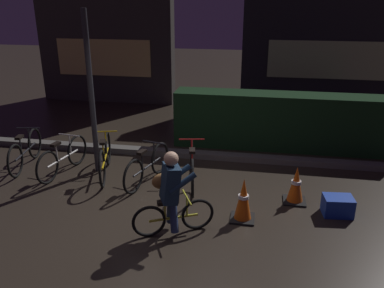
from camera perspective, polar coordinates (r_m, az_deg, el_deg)
The scene contains 15 objects.
ground_plane at distance 6.36m, azimuth -2.77°, elevation -9.38°, with size 40.00×40.00×0.00m, color #2D261E.
sidewalk_curb at distance 8.28m, azimuth 0.60°, elevation -1.52°, with size 12.00×0.24×0.12m, color #56544F.
hedge_row at distance 8.86m, azimuth 13.17°, elevation 3.18°, with size 4.80×0.70×1.22m, color black.
storefront_left at distance 12.86m, azimuth -12.38°, elevation 15.04°, with size 4.24×0.54×4.09m.
storefront_right at distance 12.75m, azimuth 19.76°, elevation 15.48°, with size 5.26×0.54×4.62m.
street_post at distance 7.42m, azimuth -14.31°, elevation 6.85°, with size 0.10×0.10×2.99m, color #2D2D33.
parked_bike_leftmost at distance 8.40m, azimuth -22.88°, elevation -0.90°, with size 0.46×1.56×0.73m.
parked_bike_left_mid at distance 7.84m, azimuth -18.10°, elevation -1.87°, with size 0.46×1.50×0.70m.
parked_bike_center_left at distance 7.56m, azimuth -12.41°, elevation -1.87°, with size 0.55×1.63×0.77m.
parked_bike_center_right at distance 7.13m, azimuth -6.46°, elevation -3.17°, with size 0.51×1.48×0.70m.
parked_bike_right_mid at distance 7.03m, azimuth -0.00°, elevation -3.16°, with size 0.46×1.63×0.76m.
traffic_cone_near at distance 5.99m, azimuth 7.41°, elevation -8.02°, with size 0.36×0.36×0.67m.
traffic_cone_far at distance 6.66m, azimuth 14.74°, elevation -5.77°, with size 0.36×0.36×0.62m.
blue_crate at distance 6.55m, azimuth 20.26°, elevation -8.35°, with size 0.44×0.32×0.30m, color #193DB7.
cyclist at distance 5.50m, azimuth -3.06°, elevation -7.03°, with size 1.09×0.58×1.25m.
Camera 1 is at (1.27, -5.37, 3.18)m, focal length 37.01 mm.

